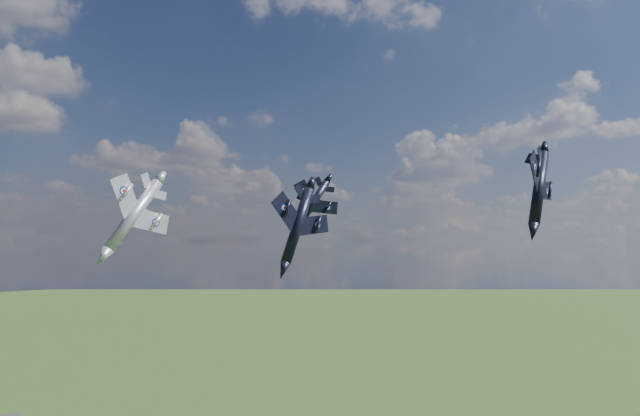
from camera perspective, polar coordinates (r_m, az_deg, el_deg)
jet_lead_navy at (r=82.72m, az=-2.05°, el=-1.58°), size 11.29×14.91×6.64m
jet_right_navy at (r=84.91m, az=19.38°, el=1.76°), size 14.85×17.33×7.46m
jet_high_navy at (r=103.40m, az=-0.72°, el=0.31°), size 13.22×15.19×7.15m
jet_left_silver at (r=83.27m, az=-16.69°, el=-0.61°), size 14.20×17.74×9.51m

